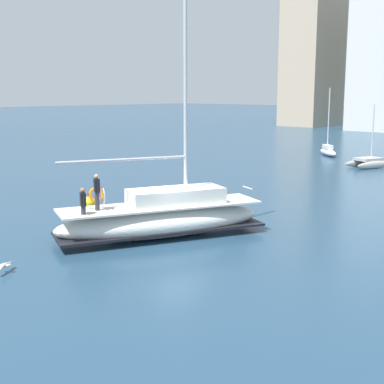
{
  "coord_description": "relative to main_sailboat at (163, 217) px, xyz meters",
  "views": [
    {
      "loc": [
        17.37,
        -16.51,
        6.48
      ],
      "look_at": [
        -0.2,
        1.55,
        1.8
      ],
      "focal_mm": 50.74,
      "sensor_mm": 36.0,
      "label": 1
    }
  ],
  "objects": [
    {
      "name": "moored_sloop_near",
      "position": [
        -3.97,
        27.89,
        -0.42
      ],
      "size": [
        3.01,
        4.32,
        5.4
      ],
      "color": "#B7B2A8",
      "rests_on": "ground"
    },
    {
      "name": "ground_plane",
      "position": [
        0.17,
        0.38,
        -0.91
      ],
      "size": [
        400.0,
        400.0,
        0.0
      ],
      "primitive_type": "plane",
      "color": "navy"
    },
    {
      "name": "main_sailboat",
      "position": [
        0.0,
        0.0,
        0.0
      ],
      "size": [
        5.91,
        9.79,
        12.57
      ],
      "color": "white",
      "rests_on": "ground"
    },
    {
      "name": "seagull",
      "position": [
        -0.42,
        -7.38,
        -0.62
      ],
      "size": [
        0.73,
        0.95,
        0.17
      ],
      "color": "silver",
      "rests_on": "ground"
    },
    {
      "name": "mooring_buoy",
      "position": [
        -7.66,
        1.35,
        -0.67
      ],
      "size": [
        0.77,
        0.77,
        0.99
      ],
      "color": "yellow",
      "rests_on": "ground"
    },
    {
      "name": "moored_catamaran",
      "position": [
        -11.07,
        33.28,
        -0.41
      ],
      "size": [
        3.8,
        3.58,
        6.83
      ],
      "color": "silver",
      "rests_on": "ground"
    }
  ]
}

